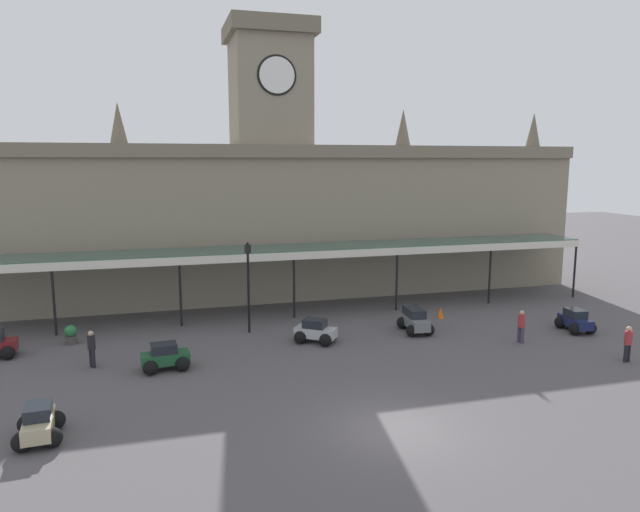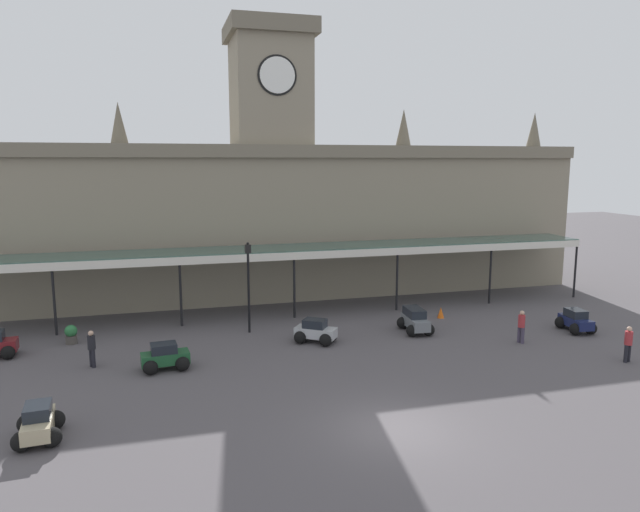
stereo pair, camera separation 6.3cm
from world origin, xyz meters
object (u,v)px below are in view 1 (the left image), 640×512
at_px(car_silver_sedan, 316,333).
at_px(pedestrian_near_entrance, 92,347).
at_px(car_navy_sedan, 575,322).
at_px(planter_near_kerb, 71,334).
at_px(traffic_cone, 440,312).
at_px(car_beige_sedan, 39,425).
at_px(pedestrian_beside_cars, 521,325).
at_px(car_grey_estate, 415,321).
at_px(pedestrian_crossing_forecourt, 628,343).
at_px(victorian_lamppost, 248,277).
at_px(car_green_sedan, 165,359).

xyz_separation_m(car_silver_sedan, pedestrian_near_entrance, (-10.47, -0.78, 0.41)).
relative_size(car_navy_sedan, planter_near_kerb, 2.22).
height_order(car_silver_sedan, traffic_cone, car_silver_sedan).
relative_size(car_beige_sedan, pedestrian_beside_cars, 1.26).
bearing_deg(car_grey_estate, car_silver_sedan, -176.54).
height_order(car_navy_sedan, pedestrian_beside_cars, pedestrian_beside_cars).
bearing_deg(car_grey_estate, car_beige_sedan, -155.16).
distance_m(car_beige_sedan, car_navy_sedan, 26.06).
distance_m(pedestrian_crossing_forecourt, victorian_lamppost, 18.47).
bearing_deg(car_beige_sedan, planter_near_kerb, 92.11).
xyz_separation_m(car_green_sedan, car_grey_estate, (12.97, 2.30, 0.06)).
xyz_separation_m(car_navy_sedan, pedestrian_crossing_forecourt, (-1.08, -4.76, 0.41)).
bearing_deg(car_navy_sedan, car_silver_sedan, 172.42).
bearing_deg(planter_near_kerb, car_grey_estate, -8.92).
bearing_deg(victorian_lamppost, car_grey_estate, -14.90).
bearing_deg(car_green_sedan, pedestrian_crossing_forecourt, -12.94).
distance_m(car_grey_estate, traffic_cone, 3.42).
xyz_separation_m(car_green_sedan, pedestrian_crossing_forecourt, (20.26, -4.66, 0.41)).
bearing_deg(traffic_cone, planter_near_kerb, 178.37).
height_order(car_beige_sedan, car_grey_estate, car_grey_estate).
bearing_deg(car_grey_estate, traffic_cone, 39.43).
height_order(car_beige_sedan, pedestrian_crossing_forecourt, pedestrian_crossing_forecourt).
bearing_deg(victorian_lamppost, planter_near_kerb, 177.04).
height_order(car_beige_sedan, pedestrian_near_entrance, pedestrian_near_entrance).
distance_m(traffic_cone, planter_near_kerb, 20.10).
xyz_separation_m(car_navy_sedan, car_green_sedan, (-21.34, -0.11, 0.00)).
height_order(car_silver_sedan, pedestrian_near_entrance, pedestrian_near_entrance).
bearing_deg(traffic_cone, car_navy_sedan, -37.29).
distance_m(pedestrian_crossing_forecourt, planter_near_kerb, 26.57).
xyz_separation_m(car_beige_sedan, traffic_cone, (19.70, 10.07, -0.18)).
distance_m(car_silver_sedan, victorian_lamppost, 4.69).
relative_size(car_beige_sedan, traffic_cone, 3.31).
relative_size(car_beige_sedan, planter_near_kerb, 2.20).
relative_size(car_navy_sedan, car_silver_sedan, 0.95).
distance_m(car_green_sedan, pedestrian_crossing_forecourt, 20.79).
height_order(pedestrian_beside_cars, planter_near_kerb, pedestrian_beside_cars).
distance_m(car_navy_sedan, pedestrian_beside_cars, 4.20).
bearing_deg(car_navy_sedan, victorian_lamppost, 165.19).
bearing_deg(car_green_sedan, planter_near_kerb, 131.61).
relative_size(victorian_lamppost, planter_near_kerb, 5.07).
bearing_deg(car_silver_sedan, car_beige_sedan, -146.57).
bearing_deg(car_green_sedan, pedestrian_beside_cars, -2.97).
bearing_deg(car_grey_estate, car_green_sedan, -169.93).
height_order(car_grey_estate, traffic_cone, car_grey_estate).
relative_size(car_green_sedan, car_grey_estate, 0.92).
relative_size(car_grey_estate, pedestrian_beside_cars, 1.39).
distance_m(car_grey_estate, victorian_lamppost, 9.20).
bearing_deg(car_silver_sedan, traffic_cone, 16.91).
distance_m(pedestrian_beside_cars, traffic_cone, 5.65).
height_order(car_beige_sedan, planter_near_kerb, car_beige_sedan).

